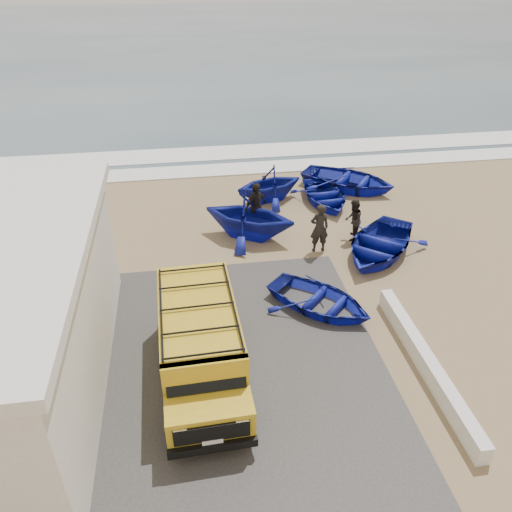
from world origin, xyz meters
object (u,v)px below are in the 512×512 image
van (200,342)px  boat_far_right (348,180)px  fisherman_front (319,228)px  fisherman_middle (353,220)px  fisherman_back (256,206)px  boat_near_left (320,300)px  boat_near_right (379,244)px  boat_mid_right (324,196)px  boat_far_left (269,184)px  parapet (426,362)px  boat_mid_left (249,215)px

van → boat_far_right: bearing=54.1°
fisherman_front → van: bearing=49.7°
fisherman_middle → fisherman_back: fisherman_back is taller
boat_near_left → boat_near_right: size_ratio=0.82×
van → fisherman_middle: van is taller
boat_mid_right → fisherman_front: fisherman_front is taller
van → boat_far_right: van is taller
boat_far_right → fisherman_front: (-2.83, -5.29, 0.51)m
boat_near_left → boat_near_right: (3.04, 2.94, 0.08)m
boat_far_left → boat_mid_right: bearing=57.0°
boat_near_right → fisherman_middle: bearing=156.4°
fisherman_front → fisherman_back: size_ratio=0.97×
parapet → boat_near_right: (0.89, 5.96, 0.16)m
boat_mid_right → fisherman_front: (-1.32, -3.95, 0.60)m
boat_near_right → boat_far_left: boat_far_left is taller
boat_mid_right → boat_far_right: bearing=37.0°
fisherman_front → boat_mid_left: bearing=-31.8°
boat_far_right → boat_mid_left: bearing=163.6°
boat_near_right → fisherman_front: (-2.16, 0.58, 0.53)m
van → boat_mid_right: (6.04, 9.77, -0.80)m
boat_near_right → boat_mid_right: bearing=140.5°
boat_mid_right → boat_far_left: boat_far_left is taller
boat_far_right → fisherman_front: 6.02m
parapet → fisherman_middle: size_ratio=3.64×
boat_near_right → fisherman_middle: 1.46m
boat_far_left → boat_far_right: (3.90, 0.69, -0.36)m
boat_far_right → fisherman_middle: size_ratio=2.68×
boat_far_left → fisherman_back: bearing=-39.1°
boat_mid_left → boat_far_right: (5.26, 3.86, -0.51)m
boat_far_right → fisherman_middle: bearing=-158.3°
parapet → boat_far_right: boat_far_right is taller
boat_near_right → fisherman_middle: (-0.62, 1.26, 0.39)m
boat_far_left → fisherman_back: size_ratio=1.55×
boat_mid_left → boat_mid_right: boat_mid_left is taller
boat_near_right → fisherman_middle: fisherman_middle is taller
boat_far_right → boat_far_left: bearing=137.3°
boat_near_left → boat_far_left: (-0.19, 8.12, 0.46)m
boat_near_left → fisherman_back: (-1.19, 5.58, 0.64)m
boat_near_right → boat_mid_right: size_ratio=1.19×
van → boat_near_right: bearing=35.6°
fisherman_middle → boat_far_right: bearing=-171.0°
parapet → fisherman_back: 9.26m
van → fisherman_back: size_ratio=2.56×
boat_near_right → boat_mid_left: 5.04m
boat_near_left → fisherman_back: size_ratio=1.73×
boat_mid_left → fisherman_middle: boat_mid_left is taller
boat_mid_right → fisherman_front: bearing=-113.4°
boat_near_right → boat_mid_left: size_ratio=1.16×
fisherman_front → boat_near_right: bearing=163.7°
boat_near_right → boat_far_right: size_ratio=0.96×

